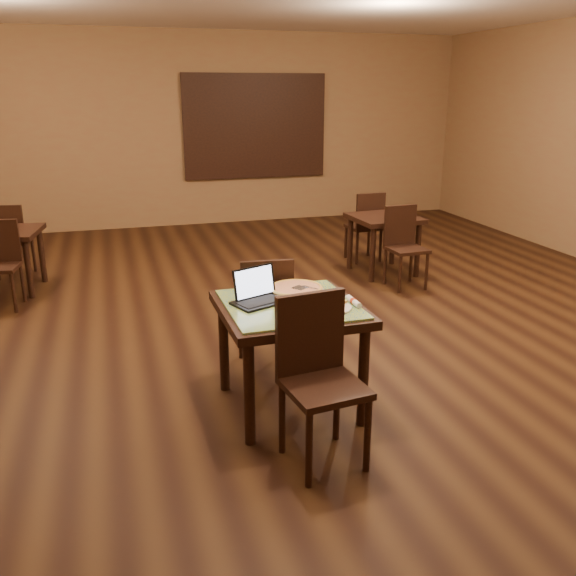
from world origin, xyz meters
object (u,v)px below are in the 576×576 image
object	(u,v)px
pizza_pan	(296,290)
other_table_a_chair_near	(404,242)
other_table_b_chair_far	(10,237)
other_table_b_chair_near	(0,259)
other_table_a	(384,226)
laptop	(257,293)
chair_main_far	(266,307)
chair_main_near	(318,369)
tiled_table	(290,318)
other_table_b	(4,241)
other_table_a_chair_far	(367,223)

from	to	relation	value
pizza_pan	other_table_a_chair_near	xyz separation A→B (m)	(1.89, 2.07, -0.26)
other_table_b_chair_far	other_table_a_chair_near	bearing A→B (deg)	168.42
other_table_a_chair_near	other_table_b_chair_near	world-z (taller)	other_table_a_chair_near
other_table_a	other_table_b_chair_near	bearing A→B (deg)	176.44
other_table_a	laptop	bearing A→B (deg)	-132.54
chair_main_far	other_table_b_chair_far	bearing A→B (deg)	-50.05
chair_main_near	other_table_b_chair_far	bearing A→B (deg)	108.89
tiled_table	other_table_b_chair_far	size ratio (longest dim) A/B	1.07
other_table_a	other_table_b_chair_far	world-z (taller)	other_table_b_chair_far
tiled_table	other_table_b	xyz separation A→B (m)	(-2.21, 3.35, -0.10)
chair_main_near	other_table_b	distance (m)	4.54
chair_main_near	other_table_b_chair_far	size ratio (longest dim) A/B	1.14
chair_main_far	other_table_a_chair_near	size ratio (longest dim) A/B	1.03
pizza_pan	other_table_a	size ratio (longest dim) A/B	0.51
laptop	tiled_table	bearing A→B (deg)	-49.16
pizza_pan	other_table_b_chair_far	bearing A→B (deg)	122.89
tiled_table	other_table_a_chair_far	size ratio (longest dim) A/B	1.04
laptop	other_table_a_chair_near	bearing A→B (deg)	22.76
other_table_a_chair_near	other_table_b	size ratio (longest dim) A/B	1.09
other_table_a	chair_main_near	bearing A→B (deg)	-123.95
other_table_a_chair_near	other_table_b	world-z (taller)	other_table_a_chair_near
chair_main_near	other_table_b_chair_near	bearing A→B (deg)	114.97
other_table_b	other_table_b_chair_far	world-z (taller)	other_table_b_chair_far
chair_main_near	other_table_b	world-z (taller)	chair_main_near
other_table_a_chair_far	other_table_a_chair_near	bearing A→B (deg)	86.06
pizza_pan	other_table_a	world-z (taller)	pizza_pan
other_table_a_chair_near	other_table_a_chair_far	distance (m)	1.05
other_table_a_chair_near	other_table_b	xyz separation A→B (m)	(-4.23, 1.04, 0.06)
laptop	chair_main_far	bearing A→B (deg)	47.50
other_table_b	other_table_b_chair_near	xyz separation A→B (m)	(0.01, -0.51, -0.07)
other_table_a	other_table_b_chair_far	bearing A→B (deg)	162.88
other_table_a_chair_far	other_table_b_chair_far	bearing A→B (deg)	-10.28
tiled_table	other_table_a_chair_near	bearing A→B (deg)	47.90
other_table_a_chair_far	other_table_b_chair_far	size ratio (longest dim) A/B	1.02
tiled_table	chair_main_far	bearing A→B (deg)	89.74
tiled_table	laptop	xyz separation A→B (m)	(-0.20, 0.10, 0.16)
other_table_a_chair_near	other_table_b_chair_far	xyz separation A→B (m)	(-4.24, 1.56, -0.01)
other_table_a_chair_far	other_table_b_chair_near	bearing A→B (deg)	3.50
other_table_a_chair_far	other_table_b	size ratio (longest dim) A/B	1.09
chair_main_far	other_table_a_chair_far	xyz separation A→B (m)	(2.03, 2.74, -0.01)
tiled_table	laptop	world-z (taller)	laptop
tiled_table	chair_main_near	size ratio (longest dim) A/B	0.93
other_table_a_chair_near	other_table_b_chair_far	distance (m)	4.52
tiled_table	laptop	distance (m)	0.28
tiled_table	chair_main_far	distance (m)	0.64
pizza_pan	tiled_table	bearing A→B (deg)	-116.57
chair_main_near	other_table_b_chair_near	distance (m)	4.09
tiled_table	other_table_a_chair_far	xyz separation A→B (m)	(2.02, 3.35, -0.15)
other_table_b_chair_near	other_table_b	bearing A→B (deg)	99.86
pizza_pan	other_table_b	distance (m)	3.90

